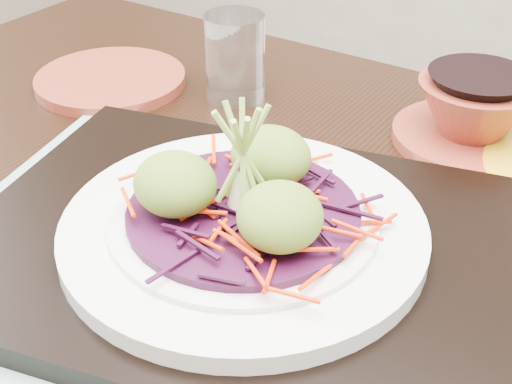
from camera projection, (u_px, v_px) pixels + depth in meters
The scene contains 11 objects.
dining_table at pixel (268, 334), 0.63m from camera, with size 1.25×0.89×0.74m.
placemat at pixel (244, 259), 0.56m from camera, with size 0.50×0.39×0.00m, color #84AA9F.
serving_tray at pixel (244, 247), 0.56m from camera, with size 0.43×0.32×0.02m, color black.
white_plate at pixel (243, 227), 0.54m from camera, with size 0.28×0.28×0.02m.
cabbage_bed at pixel (243, 212), 0.54m from camera, with size 0.18×0.18×0.01m, color #3A0B2D.
carrot_julienne at pixel (243, 203), 0.53m from camera, with size 0.22×0.22×0.01m, color red, non-canonical shape.
guacamole_scoops at pixel (243, 185), 0.52m from camera, with size 0.15×0.14×0.05m.
scallion_garnish at pixel (243, 159), 0.51m from camera, with size 0.06×0.06×0.10m, color #94B94A, non-canonical shape.
terracotta_side_plate at pixel (111, 80), 0.83m from camera, with size 0.17×0.17×0.01m, color maroon.
water_glass at pixel (235, 57), 0.79m from camera, with size 0.07×0.07×0.09m, color white.
terracotta_bowl_set at pixel (473, 116), 0.71m from camera, with size 0.16×0.16×0.06m.
Camera 1 is at (0.11, -0.43, 1.10)m, focal length 50.00 mm.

